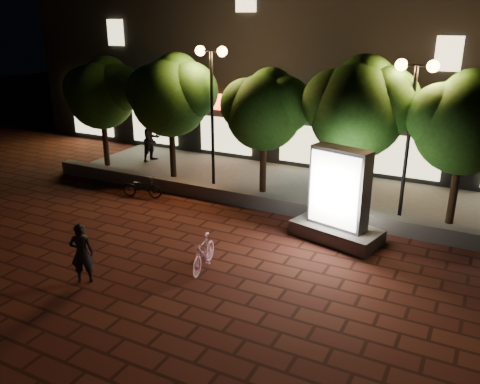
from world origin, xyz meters
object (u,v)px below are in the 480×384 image
Objects in this scene: tree_far_left at (103,91)px; ad_kiosk at (338,204)px; street_lamp_right at (413,99)px; scooter_pink at (203,253)px; tree_right at (360,105)px; tree_far_right at (467,120)px; tree_mid at (266,107)px; street_lamp_left at (212,81)px; rider at (82,253)px; pedestrian at (152,140)px; tree_left at (172,93)px; scooter_parked at (142,187)px.

tree_far_left is 1.65× the size of ad_kiosk.
street_lamp_right is 3.26× the size of scooter_pink.
tree_right is 1.06× the size of tree_far_right.
street_lamp_left is at bearing -172.69° from tree_mid.
tree_right is at bearing 180.00° from tree_far_right.
tree_far_left is 10.41m from rider.
rider is 10.60m from pedestrian.
rider is (-4.60, -7.97, -2.78)m from tree_right.
tree_left is 8.83m from rider.
tree_right is 1.80× the size of ad_kiosk.
tree_left reaches higher than pedestrian.
tree_far_left is at bearing -84.87° from rider.
street_lamp_right reaches higher than tree_far_left.
street_lamp_left is at bearing 107.78° from scooter_pink.
pedestrian is at bearing 147.14° from tree_left.
tree_right is at bearing -152.74° from rider.
tree_right is at bearing 0.00° from tree_left.
tree_far_left is 5.32m from scooter_parked.
scooter_pink is at bearing -129.52° from pedestrian.
tree_far_left reaches higher than scooter_parked.
street_lamp_right is at bearing 0.00° from street_lamp_left.
street_lamp_right is 11.63m from pedestrian.
rider is (2.71, -7.97, -2.66)m from tree_left.
rider is (-6.24, -7.71, -3.11)m from street_lamp_right.
tree_mid is at bearing -0.00° from tree_far_left.
street_lamp_right reaches higher than tree_far_right.
tree_left is 3.13× the size of rider.
ad_kiosk is 1.84× the size of scooter_pink.
street_lamp_left reaches higher than tree_right.
street_lamp_left is (-8.55, -0.26, 0.66)m from tree_far_right.
street_lamp_left reaches higher than street_lamp_right.
tree_right is 3.39× the size of scooter_parked.
scooter_pink is 6.00m from scooter_parked.
street_lamp_right reaches higher than tree_left.
street_lamp_left is 3.40× the size of scooter_pink.
tree_far_left is 10.84m from scooter_pink.
scooter_pink is (-2.54, -3.38, -0.67)m from ad_kiosk.
tree_far_right is at bearing -0.00° from tree_right.
tree_far_left reaches higher than scooter_pink.
tree_mid is 3.02× the size of scooter_parked.
street_lamp_left reaches higher than scooter_pink.
tree_far_left is 3.03× the size of scooter_pink.
tree_left is 8.35m from ad_kiosk.
tree_right is at bearing -91.97° from pedestrian.
scooter_pink is 10.42m from pedestrian.
street_lamp_right is (8.95, -0.26, 0.45)m from tree_left.
pedestrian is (-4.91, 9.40, 0.27)m from rider.
tree_left is at bearing 119.47° from scooter_pink.
tree_far_left is at bearing 177.24° from street_lamp_left.
tree_far_left is 0.91× the size of tree_right.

